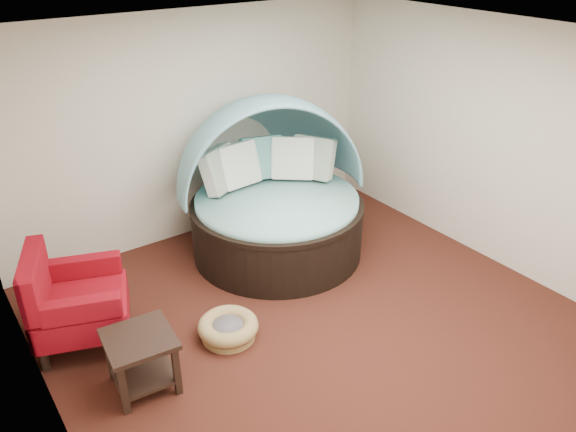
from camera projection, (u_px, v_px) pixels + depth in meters
floor at (317, 323)px, 5.75m from camera, size 5.00×5.00×0.00m
wall_back at (195, 128)px, 6.91m from camera, size 5.00×0.00×5.00m
wall_left at (33, 292)px, 3.82m from camera, size 0.00×5.00×5.00m
wall_right at (493, 144)px, 6.38m from camera, size 0.00×5.00×5.00m
ceiling at (326, 41)px, 4.45m from camera, size 5.00×5.00×0.00m
canopy_daybed at (274, 183)px, 6.69m from camera, size 2.63×2.58×1.91m
pet_basket at (228, 328)px, 5.50m from camera, size 0.62×0.62×0.21m
red_armchair at (73, 301)px, 5.30m from camera, size 1.10×1.10×1.01m
side_table at (141, 355)px, 4.80m from camera, size 0.62×0.62×0.54m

